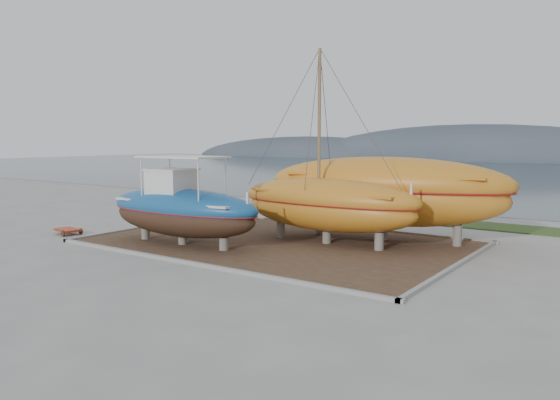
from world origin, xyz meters
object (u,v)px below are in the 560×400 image
Objects in this scene: orange_sailboat at (328,147)px; orange_bare_hull at (385,200)px; white_dinghy at (216,215)px; blue_caique at (182,200)px; red_trailer at (68,232)px.

orange_bare_hull is (1.93, 2.56, -2.73)m from orange_sailboat.
orange_sailboat is (8.36, -1.05, 4.18)m from white_dinghy.
orange_sailboat is at bearing 16.33° from white_dinghy.
orange_bare_hull is (7.68, 6.93, -0.10)m from blue_caique.
orange_sailboat reaches higher than blue_caique.
red_trailer is (-13.23, -5.82, -4.72)m from orange_sailboat.
blue_caique is 7.90m from red_trailer.
blue_caique is at bearing -40.80° from white_dinghy.
red_trailer is at bearing -101.90° from white_dinghy.
orange_sailboat is at bearing -135.18° from orange_bare_hull.
white_dinghy is 10.50m from orange_bare_hull.
red_trailer is (-15.16, -8.37, -2.00)m from orange_bare_hull.
blue_caique is at bearing -141.84° from orange_sailboat.
blue_caique is 10.34m from orange_bare_hull.
white_dinghy is (-2.61, 5.42, -1.55)m from blue_caique.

